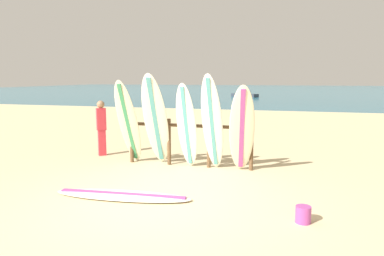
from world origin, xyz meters
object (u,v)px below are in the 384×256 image
Objects in this scene: surfboard_leaning_center_left at (187,126)px; small_boat_offshore at (245,95)px; surfboard_leaning_center at (212,123)px; surfboard_rack at (189,137)px; surfboard_leaning_left at (156,121)px; beachgoer_standing at (101,125)px; surfboard_lying_on_sand at (122,195)px; sand_bucket at (303,214)px; surfboard_leaning_center_right at (242,130)px; surfboard_leaning_far_left at (128,123)px.

small_boat_offshore is (-2.44, 31.81, -0.76)m from surfboard_leaning_center_left.
surfboard_rack is at bearing 149.28° from surfboard_leaning_center.
surfboard_leaning_left is 1.48× the size of beachgoer_standing.
surfboard_lying_on_sand is (0.19, -2.18, -1.09)m from surfboard_leaning_left.
surfboard_lying_on_sand is at bearing -102.38° from surfboard_rack.
surfboard_rack is 12.29× the size of sand_bucket.
surfboard_leaning_center_right reaches higher than beachgoer_standing.
surfboard_lying_on_sand is at bearing -67.53° from surfboard_leaning_far_left.
surfboard_leaning_center is 0.69× the size of small_boat_offshore.
surfboard_leaning_center is at bearing -2.58° from surfboard_leaning_far_left.
surfboard_leaning_far_left reaches higher than surfboard_leaning_center_left.
surfboard_leaning_left is 2.06m from surfboard_leaning_center_right.
surfboard_leaning_center is at bearing 177.23° from surfboard_leaning_center_right.
small_boat_offshore is at bearing 93.01° from surfboard_leaning_left.
small_boat_offshore is (0.22, 31.04, -0.58)m from beachgoer_standing.
surfboard_leaning_center is at bearing 128.43° from sand_bucket.
surfboard_lying_on_sand is 34.05m from small_boat_offshore.
surfboard_leaning_center is at bearing -15.06° from beachgoer_standing.
small_boat_offshore is at bearing 94.36° from surfboard_rack.
surfboard_leaning_center_left is 3.65m from sand_bucket.
surfboard_leaning_center_left is (1.47, 0.01, -0.03)m from surfboard_leaning_far_left.
surfboard_leaning_center is 2.63m from surfboard_lying_on_sand.
surfboard_leaning_center_right is at bearing 117.53° from sand_bucket.
sand_bucket is (2.55, -2.77, -0.59)m from surfboard_rack.
surfboard_rack is 31.62m from small_boat_offshore.
sand_bucket reaches higher than surfboard_lying_on_sand.
beachgoer_standing is (-2.63, 0.49, 0.12)m from surfboard_rack.
surfboard_leaning_center reaches higher than sand_bucket.
surfboard_leaning_far_left is 1.05× the size of surfboard_leaning_center_right.
small_boat_offshore reaches higher than sand_bucket.
surfboard_lying_on_sand is 10.22× the size of sand_bucket.
sand_bucket is (5.18, -3.27, -0.71)m from beachgoer_standing.
beachgoer_standing reaches higher than surfboard_lying_on_sand.
sand_bucket is at bearing -62.47° from surfboard_leaning_center_right.
surfboard_lying_on_sand is at bearing -86.87° from small_boat_offshore.
sand_bucket is (3.09, -0.30, 0.09)m from surfboard_lying_on_sand.
surfboard_leaning_left is at bearing 94.93° from surfboard_lying_on_sand.
surfboard_lying_on_sand is 0.80× the size of small_boat_offshore.
beachgoer_standing is 0.47× the size of small_boat_offshore.
surfboard_leaning_center_right is (0.66, -0.03, -0.11)m from surfboard_leaning_center.
surfboard_leaning_left reaches higher than surfboard_leaning_center_right.
surfboard_leaning_left is at bearing -22.48° from beachgoer_standing.
surfboard_rack is at bearing -10.61° from beachgoer_standing.
surfboard_leaning_center_left is at bearing 135.31° from sand_bucket.
surfboard_leaning_center_right is at bearing 47.59° from surfboard_lying_on_sand.
small_boat_offshore is at bearing 89.59° from beachgoer_standing.
surfboard_lying_on_sand is (0.90, -2.17, -1.01)m from surfboard_leaning_far_left.
surfboard_lying_on_sand is (-0.57, -2.19, -0.98)m from surfboard_leaning_center_left.
surfboard_leaning_far_left reaches higher than surfboard_leaning_center_right.
surfboard_leaning_center is at bearing -30.72° from surfboard_rack.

